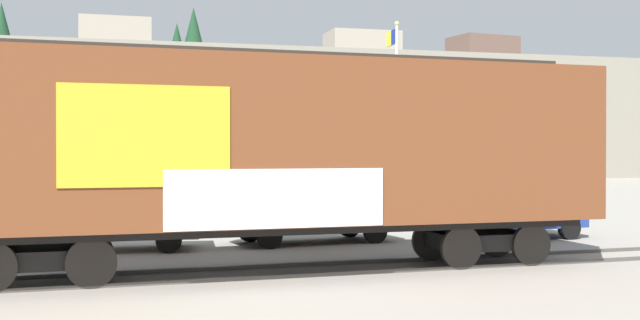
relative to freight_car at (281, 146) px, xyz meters
name	(u,v)px	position (x,y,z in m)	size (l,w,h in m)	color
ground_plane	(334,271)	(1.14, 0.00, -2.60)	(260.00, 260.00, 0.00)	gray
track	(272,271)	(-0.18, -0.01, -2.56)	(60.00, 4.68, 0.08)	#4C4742
freight_car	(281,146)	(0.00, 0.00, 0.00)	(13.64, 3.73, 4.55)	brown
flagpole	(395,97)	(7.33, 13.08, 2.04)	(0.18, 1.31, 7.60)	silver
hillside	(161,121)	(1.16, 68.45, 3.13)	(137.77, 42.40, 16.15)	gray
parked_car_silver	(105,218)	(-3.56, 4.64, -1.79)	(4.73, 2.14, 1.58)	#B7BABF
parked_car_black	(311,212)	(1.87, 4.92, -1.76)	(4.68, 2.39, 1.72)	black
parked_car_blue	(509,209)	(7.66, 4.53, -1.76)	(4.24, 2.27, 1.61)	navy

